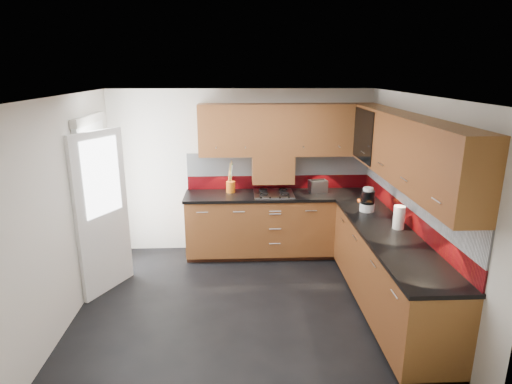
{
  "coord_description": "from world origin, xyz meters",
  "views": [
    {
      "loc": [
        -0.06,
        -4.36,
        2.66
      ],
      "look_at": [
        0.16,
        0.65,
        1.22
      ],
      "focal_mm": 30.0,
      "sensor_mm": 36.0,
      "label": 1
    }
  ],
  "objects_px": {
    "toaster": "(318,186)",
    "food_processor": "(367,200)",
    "utensil_pot": "(231,185)",
    "gas_hob": "(274,193)"
  },
  "relations": [
    {
      "from": "toaster",
      "to": "food_processor",
      "type": "distance_m",
      "value": 1.0
    },
    {
      "from": "utensil_pot",
      "to": "toaster",
      "type": "bearing_deg",
      "value": -2.19
    },
    {
      "from": "utensil_pot",
      "to": "food_processor",
      "type": "xyz_separation_m",
      "value": [
        1.72,
        -0.93,
        0.04
      ]
    },
    {
      "from": "gas_hob",
      "to": "utensil_pot",
      "type": "xyz_separation_m",
      "value": [
        -0.61,
        0.14,
        0.09
      ]
    },
    {
      "from": "gas_hob",
      "to": "food_processor",
      "type": "bearing_deg",
      "value": -35.45
    },
    {
      "from": "utensil_pot",
      "to": "toaster",
      "type": "distance_m",
      "value": 1.26
    },
    {
      "from": "toaster",
      "to": "food_processor",
      "type": "xyz_separation_m",
      "value": [
        0.46,
        -0.88,
        0.05
      ]
    },
    {
      "from": "gas_hob",
      "to": "utensil_pot",
      "type": "distance_m",
      "value": 0.64
    },
    {
      "from": "gas_hob",
      "to": "toaster",
      "type": "xyz_separation_m",
      "value": [
        0.65,
        0.09,
        0.07
      ]
    },
    {
      "from": "food_processor",
      "to": "toaster",
      "type": "bearing_deg",
      "value": 117.52
    }
  ]
}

